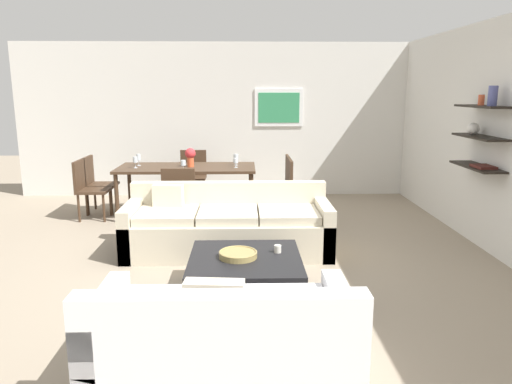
% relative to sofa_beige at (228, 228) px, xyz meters
% --- Properties ---
extents(ground_plane, '(18.00, 18.00, 0.00)m').
position_rel_sofa_beige_xyz_m(ground_plane, '(0.08, -0.34, -0.29)').
color(ground_plane, gray).
extents(back_wall_unit, '(8.40, 0.09, 2.70)m').
position_rel_sofa_beige_xyz_m(back_wall_unit, '(0.38, 3.19, 1.06)').
color(back_wall_unit, silver).
rests_on(back_wall_unit, ground).
extents(right_wall_shelf_unit, '(0.34, 8.20, 2.70)m').
position_rel_sofa_beige_xyz_m(right_wall_shelf_unit, '(3.11, 0.26, 1.06)').
color(right_wall_shelf_unit, silver).
rests_on(right_wall_shelf_unit, ground).
extents(sofa_beige, '(2.38, 0.90, 0.78)m').
position_rel_sofa_beige_xyz_m(sofa_beige, '(0.00, 0.00, 0.00)').
color(sofa_beige, beige).
rests_on(sofa_beige, ground).
extents(loveseat_white, '(1.68, 0.90, 0.78)m').
position_rel_sofa_beige_xyz_m(loveseat_white, '(0.06, -2.65, 0.00)').
color(loveseat_white, white).
rests_on(loveseat_white, ground).
extents(coffee_table, '(1.03, 1.03, 0.38)m').
position_rel_sofa_beige_xyz_m(coffee_table, '(0.20, -1.27, -0.10)').
color(coffee_table, black).
rests_on(coffee_table, ground).
extents(decorative_bowl, '(0.35, 0.35, 0.06)m').
position_rel_sofa_beige_xyz_m(decorative_bowl, '(0.14, -1.28, 0.12)').
color(decorative_bowl, '#99844C').
rests_on(decorative_bowl, coffee_table).
extents(candle_jar, '(0.07, 0.07, 0.07)m').
position_rel_sofa_beige_xyz_m(candle_jar, '(0.51, -1.15, 0.12)').
color(candle_jar, silver).
rests_on(candle_jar, coffee_table).
extents(dining_table, '(2.06, 0.92, 0.75)m').
position_rel_sofa_beige_xyz_m(dining_table, '(-0.67, 1.73, 0.39)').
color(dining_table, '#422D1E').
rests_on(dining_table, ground).
extents(dining_chair_right_near, '(0.44, 0.44, 0.88)m').
position_rel_sofa_beige_xyz_m(dining_chair_right_near, '(0.77, 1.53, 0.21)').
color(dining_chair_right_near, '#422D1E').
rests_on(dining_chair_right_near, ground).
extents(dining_chair_left_far, '(0.44, 0.44, 0.88)m').
position_rel_sofa_beige_xyz_m(dining_chair_left_far, '(-2.11, 1.94, 0.21)').
color(dining_chair_left_far, '#422D1E').
rests_on(dining_chair_left_far, ground).
extents(dining_chair_head, '(0.44, 0.44, 0.88)m').
position_rel_sofa_beige_xyz_m(dining_chair_head, '(-0.67, 2.60, 0.21)').
color(dining_chair_head, '#422D1E').
rests_on(dining_chair_head, ground).
extents(dining_chair_left_near, '(0.44, 0.44, 0.88)m').
position_rel_sofa_beige_xyz_m(dining_chair_left_near, '(-2.11, 1.53, 0.21)').
color(dining_chair_left_near, '#422D1E').
rests_on(dining_chair_left_near, ground).
extents(dining_chair_foot, '(0.44, 0.44, 0.88)m').
position_rel_sofa_beige_xyz_m(dining_chair_foot, '(-0.67, 0.87, 0.21)').
color(dining_chair_foot, '#422D1E').
rests_on(dining_chair_foot, ground).
extents(dining_chair_right_far, '(0.44, 0.44, 0.88)m').
position_rel_sofa_beige_xyz_m(dining_chair_right_far, '(0.77, 1.94, 0.21)').
color(dining_chair_right_far, '#422D1E').
rests_on(dining_chair_right_far, ground).
extents(wine_glass_right_far, '(0.07, 0.07, 0.17)m').
position_rel_sofa_beige_xyz_m(wine_glass_right_far, '(0.07, 1.85, 0.58)').
color(wine_glass_right_far, silver).
rests_on(wine_glass_right_far, dining_table).
extents(wine_glass_left_far, '(0.06, 0.06, 0.18)m').
position_rel_sofa_beige_xyz_m(wine_glass_left_far, '(-1.41, 1.85, 0.58)').
color(wine_glass_left_far, silver).
rests_on(wine_glass_left_far, dining_table).
extents(wine_glass_head, '(0.08, 0.08, 0.17)m').
position_rel_sofa_beige_xyz_m(wine_glass_head, '(-0.67, 2.14, 0.58)').
color(wine_glass_head, silver).
rests_on(wine_glass_head, dining_table).
extents(wine_glass_right_near, '(0.07, 0.07, 0.14)m').
position_rel_sofa_beige_xyz_m(wine_glass_right_near, '(0.07, 1.62, 0.56)').
color(wine_glass_right_near, silver).
rests_on(wine_glass_right_near, dining_table).
extents(wine_glass_foot, '(0.07, 0.07, 0.16)m').
position_rel_sofa_beige_xyz_m(wine_glass_foot, '(-0.67, 1.33, 0.57)').
color(wine_glass_foot, silver).
rests_on(wine_glass_foot, dining_table).
extents(wine_glass_left_near, '(0.07, 0.07, 0.17)m').
position_rel_sofa_beige_xyz_m(wine_glass_left_near, '(-1.41, 1.62, 0.58)').
color(wine_glass_left_near, silver).
rests_on(wine_glass_left_near, dining_table).
extents(centerpiece_vase, '(0.16, 0.16, 0.28)m').
position_rel_sofa_beige_xyz_m(centerpiece_vase, '(-0.61, 1.72, 0.63)').
color(centerpiece_vase, '#D85933').
rests_on(centerpiece_vase, dining_table).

